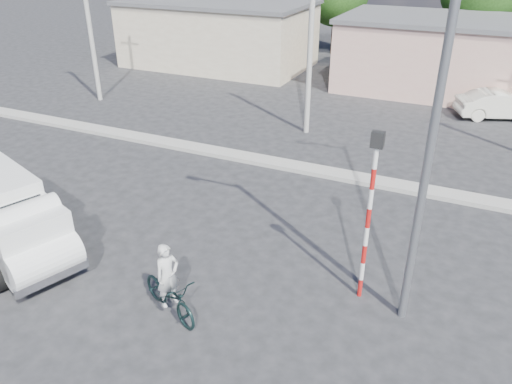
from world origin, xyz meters
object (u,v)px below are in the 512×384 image
at_px(traffic_pole, 370,205).
at_px(streetlight, 427,114).
at_px(truck, 6,217).
at_px(cyclist, 169,286).
at_px(car_cream, 501,105).
at_px(bicycle, 170,295).

distance_m(traffic_pole, streetlight, 2.56).
distance_m(truck, streetlight, 11.14).
height_order(cyclist, car_cream, cyclist).
bearing_deg(cyclist, bicycle, 0.00).
bearing_deg(truck, car_cream, 76.73).
bearing_deg(streetlight, cyclist, -155.28).
relative_size(cyclist, streetlight, 0.18).
relative_size(truck, cyclist, 3.45).
xyz_separation_m(cyclist, streetlight, (4.86, 2.24, 4.16)).
height_order(truck, cyclist, truck).
bearing_deg(car_cream, traffic_pole, 147.81).
relative_size(bicycle, car_cream, 0.49).
xyz_separation_m(bicycle, streetlight, (4.86, 2.24, 4.43)).
distance_m(cyclist, car_cream, 20.02).
relative_size(car_cream, streetlight, 0.46).
bearing_deg(cyclist, traffic_pole, -32.83).
bearing_deg(truck, streetlight, 30.66).
bearing_deg(bicycle, cyclist, 0.00).
xyz_separation_m(cyclist, traffic_pole, (3.92, 2.54, 1.79)).
relative_size(cyclist, traffic_pole, 0.37).
relative_size(bicycle, cyclist, 1.27).
bearing_deg(cyclist, car_cream, 4.84).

